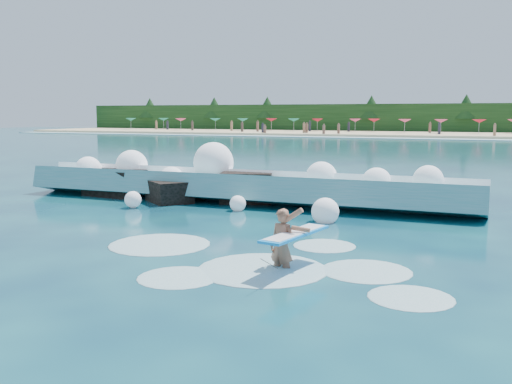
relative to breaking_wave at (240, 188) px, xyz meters
The scene contains 11 objects.
ground 7.53m from the breaking_wave, 79.18° to the right, with size 200.00×200.00×0.00m, color #082641.
beach 70.64m from the breaking_wave, 88.86° to the left, with size 140.00×20.00×0.40m, color tan.
wet_band 59.64m from the breaking_wave, 88.65° to the left, with size 140.00×5.00×0.08m, color silver.
treeline 80.66m from the breaking_wave, 89.00° to the left, with size 140.00×4.00×5.00m, color black.
breaking_wave is the anchor object (origin of this frame).
rock_cluster 2.82m from the breaking_wave, behind, with size 8.08×3.28×1.35m.
surfer_with_board 9.78m from the breaking_wave, 60.07° to the right, with size 1.06×2.83×1.61m.
wave_spray 0.83m from the breaking_wave, behind, with size 14.73×4.33×2.34m.
surf_foam 9.04m from the breaking_wave, 64.74° to the right, with size 8.68×5.57×0.14m.
beach_umbrellas 72.45m from the breaking_wave, 88.90° to the left, with size 114.59×6.76×0.50m.
beachgoers 66.67m from the breaking_wave, 85.02° to the left, with size 105.46×13.52×1.93m.
Camera 1 is at (7.50, -12.35, 3.34)m, focal length 40.00 mm.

